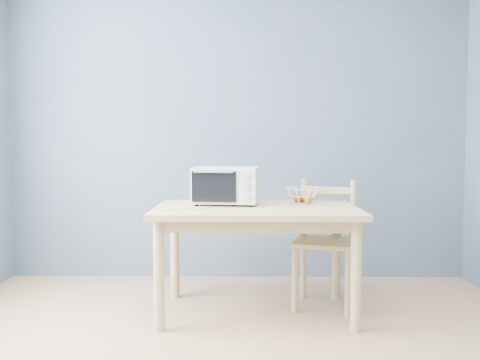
{
  "coord_description": "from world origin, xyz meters",
  "views": [
    {
      "loc": [
        0.09,
        -2.44,
        1.19
      ],
      "look_at": [
        0.04,
        1.31,
        0.93
      ],
      "focal_mm": 40.0,
      "sensor_mm": 36.0,
      "label": 1
    }
  ],
  "objects_px": {
    "dining_table": "(256,221)",
    "fruit_basket": "(302,195)",
    "dining_chair": "(325,244)",
    "toaster_oven": "(224,185)"
  },
  "relations": [
    {
      "from": "dining_table",
      "to": "dining_chair",
      "type": "height_order",
      "value": "dining_chair"
    },
    {
      "from": "dining_table",
      "to": "dining_chair",
      "type": "relative_size",
      "value": 1.52
    },
    {
      "from": "toaster_oven",
      "to": "dining_chair",
      "type": "height_order",
      "value": "toaster_oven"
    },
    {
      "from": "dining_table",
      "to": "fruit_basket",
      "type": "xyz_separation_m",
      "value": [
        0.34,
        0.19,
        0.16
      ]
    },
    {
      "from": "toaster_oven",
      "to": "dining_chair",
      "type": "xyz_separation_m",
      "value": [
        0.74,
        0.06,
        -0.44
      ]
    },
    {
      "from": "dining_table",
      "to": "fruit_basket",
      "type": "distance_m",
      "value": 0.42
    },
    {
      "from": "toaster_oven",
      "to": "fruit_basket",
      "type": "relative_size",
      "value": 1.5
    },
    {
      "from": "dining_table",
      "to": "fruit_basket",
      "type": "bearing_deg",
      "value": 29.39
    },
    {
      "from": "dining_table",
      "to": "dining_chair",
      "type": "distance_m",
      "value": 0.58
    },
    {
      "from": "toaster_oven",
      "to": "fruit_basket",
      "type": "distance_m",
      "value": 0.58
    }
  ]
}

